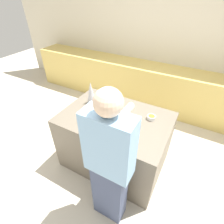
{
  "coord_description": "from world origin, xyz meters",
  "views": [
    {
      "loc": [
        0.83,
        -1.6,
        2.29
      ],
      "look_at": [
        -0.05,
        0.0,
        0.94
      ],
      "focal_mm": 28.0,
      "sensor_mm": 36.0,
      "label": 1
    }
  ],
  "objects_px": {
    "baking_tray": "(102,121)",
    "person": "(109,165)",
    "candy_bowl_near_tray_left": "(105,101)",
    "candy_bowl_beside_tree": "(151,117)",
    "decorative_tree": "(91,93)",
    "candy_bowl_far_left": "(120,107)",
    "gingerbread_house": "(102,114)",
    "candy_bowl_far_right": "(112,98)",
    "mug": "(129,131)"
  },
  "relations": [
    {
      "from": "baking_tray",
      "to": "person",
      "type": "distance_m",
      "value": 0.67
    },
    {
      "from": "gingerbread_house",
      "to": "candy_bowl_beside_tree",
      "type": "distance_m",
      "value": 0.64
    },
    {
      "from": "candy_bowl_near_tray_left",
      "to": "candy_bowl_beside_tree",
      "type": "xyz_separation_m",
      "value": [
        0.71,
        -0.02,
        -0.0
      ]
    },
    {
      "from": "decorative_tree",
      "to": "candy_bowl_far_right",
      "type": "relative_size",
      "value": 2.87
    },
    {
      "from": "candy_bowl_far_left",
      "to": "person",
      "type": "bearing_deg",
      "value": -69.13
    },
    {
      "from": "candy_bowl_beside_tree",
      "to": "mug",
      "type": "xyz_separation_m",
      "value": [
        -0.14,
        -0.39,
        0.02
      ]
    },
    {
      "from": "candy_bowl_far_right",
      "to": "candy_bowl_near_tray_left",
      "type": "relative_size",
      "value": 1.18
    },
    {
      "from": "candy_bowl_far_right",
      "to": "person",
      "type": "height_order",
      "value": "person"
    },
    {
      "from": "candy_bowl_near_tray_left",
      "to": "candy_bowl_far_left",
      "type": "xyz_separation_m",
      "value": [
        0.25,
        -0.01,
        -0.0
      ]
    },
    {
      "from": "baking_tray",
      "to": "candy_bowl_near_tray_left",
      "type": "bearing_deg",
      "value": 116.45
    },
    {
      "from": "candy_bowl_near_tray_left",
      "to": "candy_bowl_far_left",
      "type": "bearing_deg",
      "value": -1.51
    },
    {
      "from": "baking_tray",
      "to": "gingerbread_house",
      "type": "xyz_separation_m",
      "value": [
        0.0,
        0.0,
        0.11
      ]
    },
    {
      "from": "candy_bowl_far_right",
      "to": "mug",
      "type": "relative_size",
      "value": 1.27
    },
    {
      "from": "candy_bowl_near_tray_left",
      "to": "person",
      "type": "height_order",
      "value": "person"
    },
    {
      "from": "gingerbread_house",
      "to": "candy_bowl_far_right",
      "type": "relative_size",
      "value": 2.31
    },
    {
      "from": "candy_bowl_beside_tree",
      "to": "candy_bowl_far_right",
      "type": "bearing_deg",
      "value": 164.69
    },
    {
      "from": "decorative_tree",
      "to": "candy_bowl_far_left",
      "type": "bearing_deg",
      "value": 9.04
    },
    {
      "from": "baking_tray",
      "to": "gingerbread_house",
      "type": "relative_size",
      "value": 1.46
    },
    {
      "from": "decorative_tree",
      "to": "person",
      "type": "bearing_deg",
      "value": -47.3
    },
    {
      "from": "candy_bowl_beside_tree",
      "to": "person",
      "type": "distance_m",
      "value": 0.9
    },
    {
      "from": "gingerbread_house",
      "to": "candy_bowl_far_right",
      "type": "bearing_deg",
      "value": 105.31
    },
    {
      "from": "mug",
      "to": "person",
      "type": "xyz_separation_m",
      "value": [
        0.02,
        -0.5,
        -0.03
      ]
    },
    {
      "from": "decorative_tree",
      "to": "candy_bowl_far_left",
      "type": "height_order",
      "value": "decorative_tree"
    },
    {
      "from": "candy_bowl_near_tray_left",
      "to": "mug",
      "type": "relative_size",
      "value": 1.07
    },
    {
      "from": "candy_bowl_beside_tree",
      "to": "mug",
      "type": "bearing_deg",
      "value": -109.9
    },
    {
      "from": "decorative_tree",
      "to": "candy_bowl_beside_tree",
      "type": "bearing_deg",
      "value": 3.27
    },
    {
      "from": "candy_bowl_far_left",
      "to": "decorative_tree",
      "type": "bearing_deg",
      "value": -170.96
    },
    {
      "from": "gingerbread_house",
      "to": "baking_tray",
      "type": "bearing_deg",
      "value": -142.88
    },
    {
      "from": "baking_tray",
      "to": "decorative_tree",
      "type": "height_order",
      "value": "decorative_tree"
    },
    {
      "from": "decorative_tree",
      "to": "candy_bowl_near_tray_left",
      "type": "relative_size",
      "value": 3.4
    },
    {
      "from": "baking_tray",
      "to": "candy_bowl_far_left",
      "type": "xyz_separation_m",
      "value": [
        0.06,
        0.37,
        0.02
      ]
    },
    {
      "from": "mug",
      "to": "person",
      "type": "relative_size",
      "value": 0.05
    },
    {
      "from": "mug",
      "to": "candy_bowl_near_tray_left",
      "type": "bearing_deg",
      "value": 144.32
    },
    {
      "from": "gingerbread_house",
      "to": "candy_bowl_near_tray_left",
      "type": "relative_size",
      "value": 2.74
    },
    {
      "from": "person",
      "to": "gingerbread_house",
      "type": "bearing_deg",
      "value": 127.52
    },
    {
      "from": "candy_bowl_far_right",
      "to": "person",
      "type": "bearing_deg",
      "value": -62.56
    },
    {
      "from": "candy_bowl_far_right",
      "to": "mug",
      "type": "distance_m",
      "value": 0.78
    },
    {
      "from": "candy_bowl_far_right",
      "to": "person",
      "type": "xyz_separation_m",
      "value": [
        0.56,
        -1.07,
        -0.01
      ]
    },
    {
      "from": "mug",
      "to": "gingerbread_house",
      "type": "bearing_deg",
      "value": 175.15
    },
    {
      "from": "candy_bowl_far_right",
      "to": "person",
      "type": "distance_m",
      "value": 1.21
    },
    {
      "from": "gingerbread_house",
      "to": "candy_bowl_beside_tree",
      "type": "relative_size",
      "value": 2.47
    },
    {
      "from": "candy_bowl_near_tray_left",
      "to": "candy_bowl_far_left",
      "type": "distance_m",
      "value": 0.25
    },
    {
      "from": "baking_tray",
      "to": "candy_bowl_far_right",
      "type": "xyz_separation_m",
      "value": [
        -0.15,
        0.54,
        0.02
      ]
    },
    {
      "from": "decorative_tree",
      "to": "gingerbread_house",
      "type": "bearing_deg",
      "value": -39.97
    },
    {
      "from": "decorative_tree",
      "to": "person",
      "type": "height_order",
      "value": "person"
    },
    {
      "from": "candy_bowl_far_right",
      "to": "candy_bowl_beside_tree",
      "type": "height_order",
      "value": "candy_bowl_beside_tree"
    },
    {
      "from": "gingerbread_house",
      "to": "person",
      "type": "relative_size",
      "value": 0.15
    },
    {
      "from": "candy_bowl_far_left",
      "to": "gingerbread_house",
      "type": "bearing_deg",
      "value": -99.72
    },
    {
      "from": "decorative_tree",
      "to": "candy_bowl_near_tray_left",
      "type": "bearing_deg",
      "value": 23.17
    },
    {
      "from": "candy_bowl_far_right",
      "to": "decorative_tree",
      "type": "bearing_deg",
      "value": -132.57
    }
  ]
}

